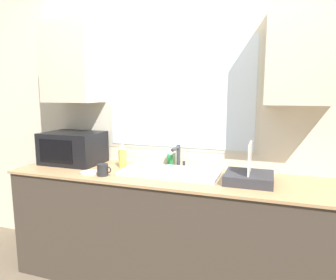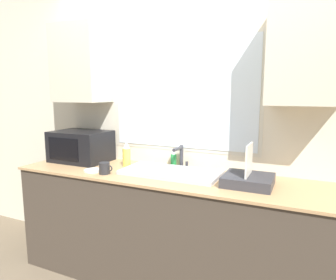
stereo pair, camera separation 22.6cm
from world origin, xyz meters
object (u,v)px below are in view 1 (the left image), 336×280
microwave (73,148)px  soap_bottle (170,160)px  mug_near_sink (103,170)px  faucet (178,154)px  spray_bottle (123,155)px  dish_rack (249,176)px

microwave → soap_bottle: 0.89m
mug_near_sink → faucet: bearing=40.2°
faucet → spray_bottle: bearing=-166.0°
microwave → spray_bottle: bearing=0.6°
spray_bottle → mug_near_sink: size_ratio=1.82×
soap_bottle → dish_rack: bearing=-21.5°
microwave → soap_bottle: (0.87, 0.16, -0.08)m
dish_rack → mug_near_sink: (-1.08, -0.18, 0.00)m
dish_rack → spray_bottle: bearing=174.0°
faucet → soap_bottle: (-0.08, 0.04, -0.06)m
soap_bottle → microwave: bearing=-169.5°
spray_bottle → mug_near_sink: 0.30m
dish_rack → mug_near_sink: size_ratio=2.82×
spray_bottle → soap_bottle: size_ratio=1.54×
faucet → dish_rack: (0.60, -0.23, -0.07)m
microwave → mug_near_sink: 0.56m
faucet → soap_bottle: 0.11m
dish_rack → soap_bottle: (-0.68, 0.27, 0.01)m
microwave → spray_bottle: 0.50m
microwave → mug_near_sink: size_ratio=4.35×
mug_near_sink → microwave: bearing=149.1°
dish_rack → soap_bottle: size_ratio=2.38×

